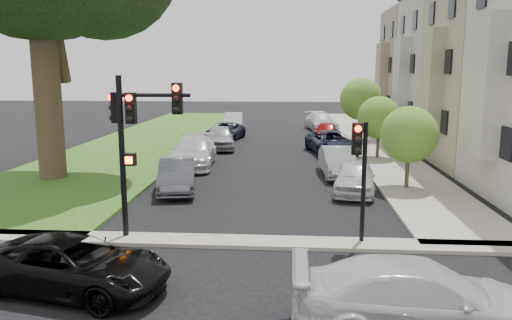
# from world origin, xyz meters

# --- Properties ---
(ground) EXTENTS (140.00, 140.00, 0.00)m
(ground) POSITION_xyz_m (0.00, 0.00, 0.00)
(ground) COLOR black
(ground) RESTS_ON ground
(grass_strip) EXTENTS (8.00, 44.00, 0.12)m
(grass_strip) POSITION_xyz_m (-9.00, 24.00, 0.06)
(grass_strip) COLOR #2E5218
(grass_strip) RESTS_ON ground
(sidewalk_right) EXTENTS (3.50, 44.00, 0.12)m
(sidewalk_right) POSITION_xyz_m (6.75, 24.00, 0.06)
(sidewalk_right) COLOR gray
(sidewalk_right) RESTS_ON ground
(sidewalk_cross) EXTENTS (60.00, 1.00, 0.12)m
(sidewalk_cross) POSITION_xyz_m (0.00, 2.00, 0.06)
(sidewalk_cross) COLOR gray
(sidewalk_cross) RESTS_ON ground
(house_b) EXTENTS (7.70, 7.55, 15.97)m
(house_b) POSITION_xyz_m (12.45, 15.50, 6.93)
(house_b) COLOR #A59F85
(house_b) RESTS_ON ground
(house_c) EXTENTS (7.70, 7.55, 15.97)m
(house_c) POSITION_xyz_m (12.45, 23.00, 6.93)
(house_c) COLOR silver
(house_c) RESTS_ON ground
(house_d) EXTENTS (7.70, 7.55, 15.97)m
(house_d) POSITION_xyz_m (12.45, 30.50, 6.93)
(house_d) COLOR tan
(house_d) RESTS_ON ground
(small_tree_a) EXTENTS (2.41, 2.41, 3.62)m
(small_tree_a) POSITION_xyz_m (6.20, 9.25, 2.41)
(small_tree_a) COLOR brown
(small_tree_a) RESTS_ON ground
(small_tree_b) EXTENTS (2.43, 2.43, 3.65)m
(small_tree_b) POSITION_xyz_m (6.20, 16.73, 2.43)
(small_tree_b) COLOR brown
(small_tree_b) RESTS_ON ground
(small_tree_c) EXTENTS (3.05, 3.05, 4.58)m
(small_tree_c) POSITION_xyz_m (6.20, 24.27, 3.05)
(small_tree_c) COLOR brown
(small_tree_c) RESTS_ON ground
(traffic_signal_main) EXTENTS (2.41, 0.62, 4.95)m
(traffic_signal_main) POSITION_xyz_m (-3.41, 2.23, 3.42)
(traffic_signal_main) COLOR black
(traffic_signal_main) RESTS_ON ground
(traffic_signal_secondary) EXTENTS (0.46, 0.37, 3.64)m
(traffic_signal_secondary) POSITION_xyz_m (3.21, 2.19, 2.54)
(traffic_signal_secondary) COLOR black
(traffic_signal_secondary) RESTS_ON ground
(car_cross_near) EXTENTS (4.91, 2.99, 1.27)m
(car_cross_near) POSITION_xyz_m (-3.80, -1.48, 0.64)
(car_cross_near) COLOR black
(car_cross_near) RESTS_ON ground
(car_cross_far) EXTENTS (5.01, 2.04, 1.45)m
(car_cross_far) POSITION_xyz_m (3.77, -2.88, 0.73)
(car_cross_far) COLOR silver
(car_cross_far) RESTS_ON ground
(car_parked_0) EXTENTS (2.20, 4.26, 1.38)m
(car_parked_0) POSITION_xyz_m (3.89, 8.56, 0.69)
(car_parked_0) COLOR silver
(car_parked_0) RESTS_ON ground
(car_parked_1) EXTENTS (1.73, 4.33, 1.40)m
(car_parked_1) POSITION_xyz_m (3.51, 11.96, 0.70)
(car_parked_1) COLOR #999BA0
(car_parked_1) RESTS_ON ground
(car_parked_2) EXTENTS (3.31, 5.48, 1.42)m
(car_parked_2) POSITION_xyz_m (3.69, 18.40, 0.71)
(car_parked_2) COLOR black
(car_parked_2) RESTS_ON ground
(car_parked_3) EXTENTS (2.03, 4.14, 1.36)m
(car_parked_3) POSITION_xyz_m (3.78, 24.53, 0.68)
(car_parked_3) COLOR maroon
(car_parked_3) RESTS_ON ground
(car_parked_4) EXTENTS (3.02, 5.49, 1.51)m
(car_parked_4) POSITION_xyz_m (3.75, 30.80, 0.75)
(car_parked_4) COLOR silver
(car_parked_4) RESTS_ON ground
(car_parked_5) EXTENTS (2.23, 4.41, 1.39)m
(car_parked_5) POSITION_xyz_m (-3.60, 8.32, 0.69)
(car_parked_5) COLOR #3F4247
(car_parked_5) RESTS_ON ground
(car_parked_6) EXTENTS (2.60, 5.57, 1.58)m
(car_parked_6) POSITION_xyz_m (-3.99, 13.90, 0.79)
(car_parked_6) COLOR silver
(car_parked_6) RESTS_ON ground
(car_parked_7) EXTENTS (2.47, 4.73, 1.54)m
(car_parked_7) POSITION_xyz_m (-3.43, 19.95, 0.77)
(car_parked_7) COLOR #999BA0
(car_parked_7) RESTS_ON ground
(car_parked_8) EXTENTS (2.84, 4.91, 1.29)m
(car_parked_8) POSITION_xyz_m (-3.66, 24.14, 0.64)
(car_parked_8) COLOR black
(car_parked_8) RESTS_ON ground
(car_parked_9) EXTENTS (1.88, 4.53, 1.46)m
(car_parked_9) POSITION_xyz_m (-3.78, 30.70, 0.73)
(car_parked_9) COLOR silver
(car_parked_9) RESTS_ON ground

